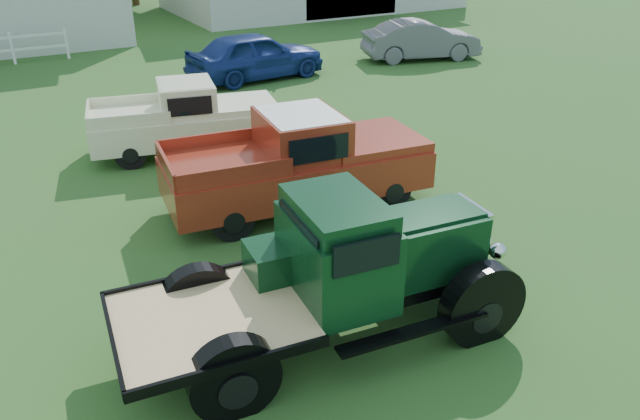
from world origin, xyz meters
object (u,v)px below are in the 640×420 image
misc_car_blue (255,55)px  misc_car_grey (421,40)px  white_pickup (185,118)px  vintage_flatbed (329,273)px  red_pickup (297,161)px

misc_car_blue → misc_car_grey: (7.01, -0.39, -0.08)m
white_pickup → misc_car_grey: white_pickup is taller
vintage_flatbed → misc_car_grey: 18.25m
red_pickup → white_pickup: bearing=109.7°
vintage_flatbed → red_pickup: 4.45m
misc_car_blue → red_pickup: bearing=155.9°
vintage_flatbed → white_pickup: 8.36m
red_pickup → white_pickup: red_pickup is taller
red_pickup → misc_car_grey: bearing=48.7°
vintage_flatbed → red_pickup: bearing=74.1°
red_pickup → misc_car_grey: (10.45, 9.55, -0.25)m
vintage_flatbed → white_pickup: bearing=91.1°
vintage_flatbed → misc_car_grey: size_ratio=1.22×
white_pickup → misc_car_blue: size_ratio=0.97×
white_pickup → misc_car_grey: bearing=37.1°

